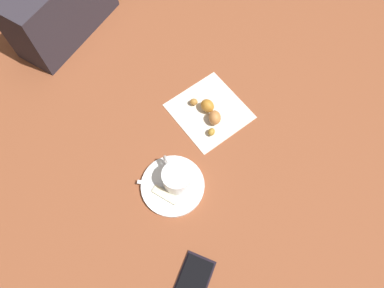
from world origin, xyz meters
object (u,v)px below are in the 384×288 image
teaspoon (172,186)px  laptop_bag (60,5)px  espresso_cup (177,177)px  sugar_packet (165,195)px  napkin (209,111)px  croissant (210,112)px  saucer (173,186)px

teaspoon → laptop_bag: (0.20, 0.53, 0.08)m
espresso_cup → laptop_bag: (0.18, 0.53, 0.05)m
sugar_packet → napkin: size_ratio=0.35×
teaspoon → laptop_bag: size_ratio=0.37×
espresso_cup → napkin: size_ratio=0.52×
sugar_packet → croissant: (0.23, 0.04, 0.01)m
saucer → croissant: 0.21m
sugar_packet → teaspoon: bearing=85.2°
croissant → laptop_bag: bearing=91.2°
teaspoon → sugar_packet: (-0.02, -0.00, 0.00)m
croissant → sugar_packet: bearing=-169.4°
espresso_cup → croissant: size_ratio=0.83×
croissant → teaspoon: bearing=-168.4°
espresso_cup → napkin: espresso_cup is taller
sugar_packet → croissant: size_ratio=0.56×
espresso_cup → croissant: espresso_cup is taller
napkin → laptop_bag: laptop_bag is taller
napkin → laptop_bag: 0.49m
sugar_packet → laptop_bag: size_ratio=0.20×
espresso_cup → sugar_packet: bearing=179.5°
saucer → sugar_packet: sugar_packet is taller
napkin → croissant: croissant is taller
espresso_cup → sugar_packet: espresso_cup is taller
sugar_packet → saucer: bearing=87.4°
espresso_cup → teaspoon: 0.03m
teaspoon → croissant: 0.21m
teaspoon → croissant: bearing=11.6°
teaspoon → croissant: croissant is taller
teaspoon → sugar_packet: bearing=-178.3°
saucer → teaspoon: 0.01m
croissant → laptop_bag: size_ratio=0.36×
laptop_bag → espresso_cup: bearing=65.4°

